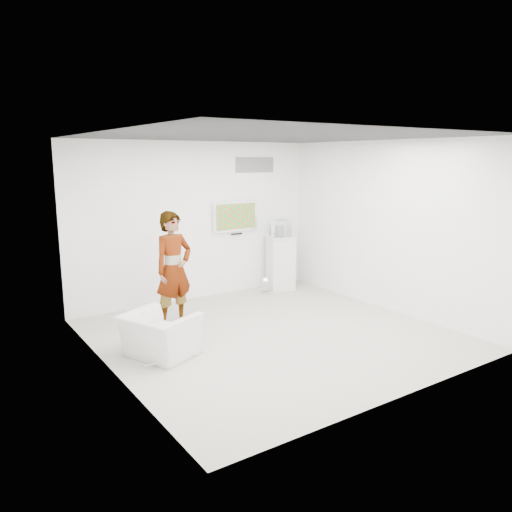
% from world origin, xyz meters
% --- Properties ---
extents(room, '(5.01, 5.01, 3.00)m').
position_xyz_m(room, '(0.00, 0.00, 1.50)').
color(room, '#B5B0A6').
rests_on(room, ground).
extents(tv, '(1.00, 0.08, 0.60)m').
position_xyz_m(tv, '(0.85, 2.45, 1.55)').
color(tv, silver).
rests_on(tv, room).
extents(logo_decal, '(0.90, 0.02, 0.30)m').
position_xyz_m(logo_decal, '(1.35, 2.49, 2.55)').
color(logo_decal, slate).
rests_on(logo_decal, room).
extents(person, '(0.76, 0.58, 1.87)m').
position_xyz_m(person, '(-1.06, 1.24, 0.94)').
color(person, white).
rests_on(person, room).
extents(armchair, '(1.11, 1.17, 0.60)m').
position_xyz_m(armchair, '(-1.79, 0.18, 0.30)').
color(armchair, white).
rests_on(armchair, room).
extents(pedestal, '(0.67, 0.67, 1.12)m').
position_xyz_m(pedestal, '(1.74, 2.11, 0.56)').
color(pedestal, silver).
rests_on(pedestal, room).
extents(floor_uplight, '(0.20, 0.20, 0.31)m').
position_xyz_m(floor_uplight, '(1.25, 1.97, 0.16)').
color(floor_uplight, silver).
rests_on(floor_uplight, room).
extents(vitrine, '(0.35, 0.35, 0.33)m').
position_xyz_m(vitrine, '(1.74, 2.11, 1.28)').
color(vitrine, silver).
rests_on(vitrine, pedestal).
extents(console, '(0.06, 0.16, 0.22)m').
position_xyz_m(console, '(1.74, 2.11, 1.22)').
color(console, silver).
rests_on(console, pedestal).
extents(wii_remote, '(0.05, 0.13, 0.03)m').
position_xyz_m(wii_remote, '(-0.85, 1.44, 1.68)').
color(wii_remote, silver).
rests_on(wii_remote, person).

